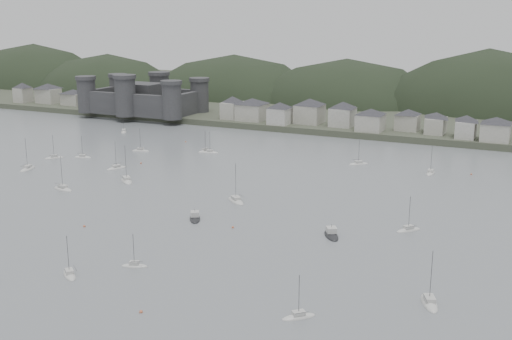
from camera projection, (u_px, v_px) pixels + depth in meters
The scene contains 10 objects.
ground at pixel (111, 269), 138.94m from camera, with size 900.00×900.00×0.00m, color slate.
far_shore_land at pixel (405, 102), 396.64m from camera, with size 900.00×250.00×3.00m, color #383D2D.
forested_ridge at pixel (402, 129), 375.30m from camera, with size 851.55×103.94×102.57m.
castle at pixel (143, 98), 344.00m from camera, with size 66.00×43.00×20.00m.
waterfront_town at pixel (463, 123), 275.98m from camera, with size 451.48×28.46×12.92m.
sailboat_lead at pixel (28, 169), 228.75m from camera, with size 5.22×9.59×12.49m.
moored_fleet at pixel (214, 194), 196.17m from camera, with size 240.18×163.70×13.46m.
motor_launch_near at pixel (331, 235), 159.48m from camera, with size 7.33×9.28×4.11m.
motor_launch_far at pixel (195, 218), 172.56m from camera, with size 6.85×8.57×3.96m.
mooring_buoys at pixel (225, 198), 192.30m from camera, with size 179.76×145.18×0.70m.
Camera 1 is at (85.33, -102.67, 55.01)m, focal length 43.49 mm.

